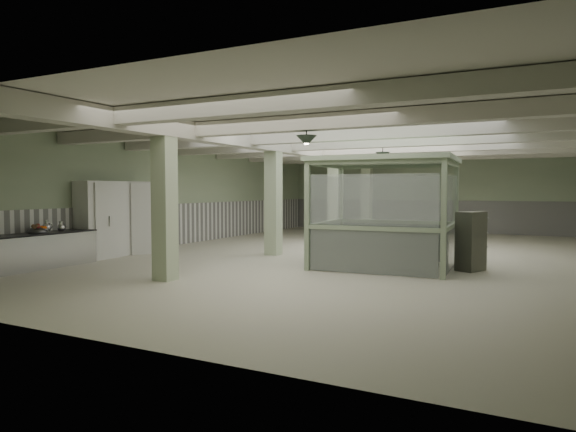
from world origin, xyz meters
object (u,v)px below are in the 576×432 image
at_px(prep_counter, 7,254).
at_px(filing_cabinet, 471,241).
at_px(walkin_cooler, 115,218).
at_px(guard_booth, 385,194).

distance_m(prep_counter, filing_cabinet, 11.34).
relative_size(prep_counter, walkin_cooler, 1.87).
bearing_deg(guard_booth, filing_cabinet, 6.30).
height_order(prep_counter, walkin_cooler, walkin_cooler).
xyz_separation_m(prep_counter, guard_booth, (7.82, 5.14, 1.43)).
relative_size(prep_counter, filing_cabinet, 3.24).
distance_m(prep_counter, guard_booth, 9.47).
xyz_separation_m(guard_booth, filing_cabinet, (2.09, 0.37, -1.16)).
bearing_deg(guard_booth, walkin_cooler, -172.31).
xyz_separation_m(walkin_cooler, guard_booth, (7.91, 1.59, 0.72)).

